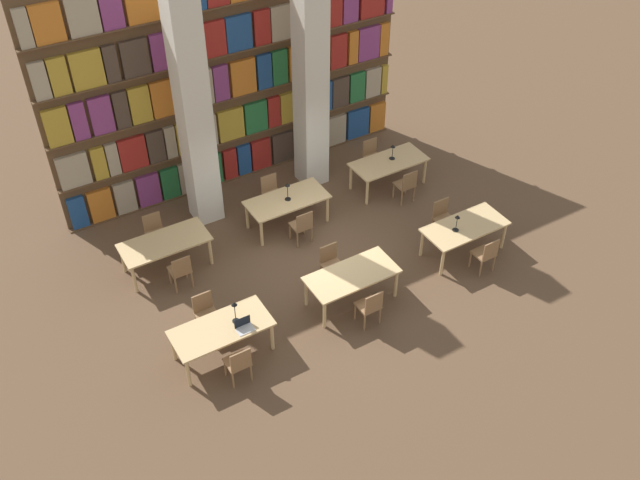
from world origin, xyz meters
TOP-DOWN VIEW (x-y plane):
  - ground_plane at (0.00, 0.00)m, footprint 40.00×40.00m
  - bookshelf_bank at (0.01, 3.76)m, footprint 8.75×0.35m
  - pillar_left at (-1.42, 2.66)m, footprint 0.63×0.63m
  - pillar_center at (1.42, 2.66)m, footprint 0.63×0.63m
  - reading_table_0 at (-2.86, -1.41)m, footprint 1.86×0.87m
  - chair_0 at (-2.88, -2.13)m, footprint 0.42×0.40m
  - chair_1 at (-2.88, -0.69)m, footprint 0.42×0.40m
  - desk_lamp_0 at (-2.56, -1.41)m, footprint 0.14×0.14m
  - laptop at (-2.51, -1.65)m, footprint 0.32×0.22m
  - reading_table_1 at (-0.03, -1.43)m, footprint 1.86×0.87m
  - chair_2 at (-0.07, -2.16)m, footprint 0.42×0.40m
  - chair_3 at (-0.07, -0.71)m, footprint 0.42×0.40m
  - reading_table_2 at (2.88, -1.41)m, footprint 1.86×0.87m
  - chair_4 at (2.88, -2.13)m, footprint 0.42×0.40m
  - chair_5 at (2.88, -0.68)m, footprint 0.42×0.40m
  - desk_lamp_1 at (2.60, -1.42)m, footprint 0.14×0.14m
  - reading_table_3 at (-2.87, 1.41)m, footprint 1.86×0.87m
  - chair_6 at (-2.83, 0.68)m, footprint 0.42×0.40m
  - chair_7 at (-2.83, 2.13)m, footprint 0.42×0.40m
  - reading_table_4 at (0.05, 1.39)m, footprint 1.86×0.87m
  - chair_8 at (0.02, 0.67)m, footprint 0.42×0.40m
  - chair_9 at (0.02, 2.11)m, footprint 0.42×0.40m
  - desk_lamp_2 at (0.06, 1.36)m, footprint 0.14×0.14m
  - reading_table_5 at (2.89, 1.46)m, footprint 1.86×0.87m
  - chair_10 at (2.90, 0.74)m, footprint 0.42×0.40m
  - chair_11 at (2.90, 2.18)m, footprint 0.42×0.40m
  - desk_lamp_3 at (3.01, 1.50)m, footprint 0.14×0.14m

SIDE VIEW (x-z plane):
  - ground_plane at x=0.00m, z-range 0.00..0.00m
  - chair_0 at x=-2.88m, z-range 0.04..0.92m
  - chair_1 at x=-2.88m, z-range 0.04..0.92m
  - chair_2 at x=-0.07m, z-range 0.04..0.92m
  - chair_3 at x=-0.07m, z-range 0.04..0.92m
  - chair_4 at x=2.88m, z-range 0.04..0.92m
  - chair_5 at x=2.88m, z-range 0.04..0.92m
  - chair_6 at x=-2.83m, z-range 0.04..0.92m
  - chair_7 at x=-2.83m, z-range 0.04..0.92m
  - chair_8 at x=0.02m, z-range 0.04..0.92m
  - chair_9 at x=0.02m, z-range 0.04..0.92m
  - chair_10 at x=2.90m, z-range 0.04..0.92m
  - chair_11 at x=2.90m, z-range 0.04..0.92m
  - reading_table_0 at x=-2.86m, z-range 0.28..1.01m
  - reading_table_1 at x=-0.03m, z-range 0.28..1.01m
  - reading_table_2 at x=2.88m, z-range 0.28..1.01m
  - reading_table_3 at x=-2.87m, z-range 0.28..1.01m
  - reading_table_4 at x=0.05m, z-range 0.28..1.01m
  - reading_table_5 at x=2.89m, z-range 0.28..1.01m
  - laptop at x=-2.51m, z-range 0.66..0.88m
  - desk_lamp_3 at x=3.01m, z-range 0.80..1.19m
  - desk_lamp_1 at x=2.60m, z-range 0.80..1.21m
  - desk_lamp_2 at x=0.06m, z-range 0.81..1.25m
  - desk_lamp_0 at x=-2.56m, z-range 0.82..1.31m
  - bookshelf_bank at x=0.01m, z-range -0.11..5.39m
  - pillar_left at x=-1.42m, z-range 0.00..6.00m
  - pillar_center at x=1.42m, z-range 0.00..6.00m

